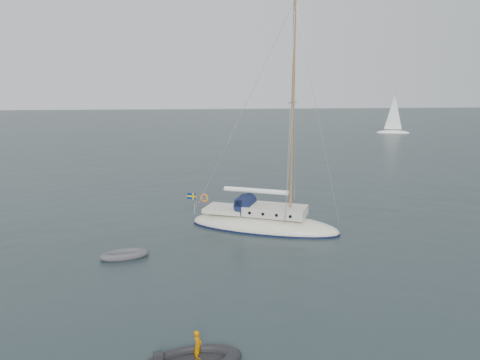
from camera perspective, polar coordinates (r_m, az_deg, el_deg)
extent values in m
plane|color=black|center=(28.35, 2.41, -7.45)|extent=(300.00, 300.00, 0.00)
ellipsoid|color=white|center=(30.66, 2.90, -5.65)|extent=(9.81, 3.05, 1.64)
cube|color=beige|center=(30.47, 4.34, -3.58)|extent=(3.92, 2.07, 0.60)
cube|color=white|center=(30.10, -2.02, -4.09)|extent=(2.62, 2.07, 0.27)
cylinder|color=#131B3C|center=(30.10, 0.57, -3.15)|extent=(1.05, 1.80, 1.05)
cube|color=#131B3C|center=(30.02, 0.16, -2.76)|extent=(0.49, 1.80, 0.44)
cylinder|color=olive|center=(29.66, 6.41, 8.20)|extent=(0.16, 0.16, 13.08)
cylinder|color=olive|center=(29.63, 6.44, 9.46)|extent=(0.05, 2.40, 0.05)
cylinder|color=olive|center=(29.98, 1.92, -1.50)|extent=(4.58, 0.11, 0.11)
cylinder|color=white|center=(29.97, 1.92, -1.40)|extent=(4.26, 0.31, 0.31)
cylinder|color=#9898A1|center=(29.90, -5.36, -3.31)|extent=(0.04, 2.40, 0.04)
torus|color=orange|center=(30.53, -5.49, -2.99)|extent=(0.59, 0.11, 0.59)
cylinder|color=olive|center=(29.93, -6.09, -3.53)|extent=(0.03, 0.03, 0.98)
cube|color=navy|center=(29.85, -6.73, -2.93)|extent=(0.65, 0.02, 0.41)
cube|color=#DFC000|center=(29.85, -6.73, -2.93)|extent=(0.68, 0.03, 0.10)
cube|color=#DFC000|center=(29.84, -6.50, -2.93)|extent=(0.10, 0.03, 0.44)
cylinder|color=black|center=(31.25, 1.43, -3.16)|extent=(0.20, 0.07, 0.20)
cylinder|color=black|center=(29.25, 1.98, -4.20)|extent=(0.20, 0.07, 0.20)
cylinder|color=black|center=(31.38, 3.01, -3.11)|extent=(0.20, 0.07, 0.20)
cylinder|color=black|center=(29.39, 3.67, -4.14)|extent=(0.20, 0.07, 0.20)
cylinder|color=black|center=(31.53, 4.58, -3.06)|extent=(0.20, 0.07, 0.20)
cylinder|color=black|center=(29.55, 5.34, -4.08)|extent=(0.20, 0.07, 0.20)
cylinder|color=black|center=(31.70, 6.13, -3.01)|extent=(0.20, 0.07, 0.20)
cylinder|color=black|center=(29.73, 6.99, -4.02)|extent=(0.20, 0.07, 0.20)
cube|color=#49494E|center=(26.48, -13.90, -8.94)|extent=(1.61, 0.66, 0.09)
cube|color=black|center=(16.76, -9.96, -20.53)|extent=(0.31, 0.31, 0.53)
imported|color=#C26C00|center=(16.56, -5.16, -19.55)|extent=(0.40, 0.47, 1.10)
ellipsoid|color=white|center=(94.60, 18.13, 5.49)|extent=(6.09, 2.03, 1.02)
cylinder|color=#9898A1|center=(94.30, 18.29, 7.91)|extent=(0.10, 0.10, 7.11)
cone|color=white|center=(94.28, 18.26, 7.91)|extent=(3.25, 3.25, 6.60)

